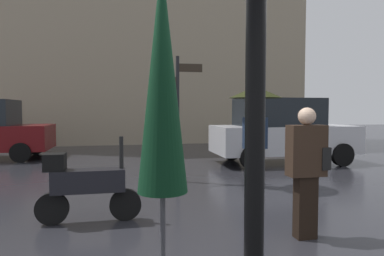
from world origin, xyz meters
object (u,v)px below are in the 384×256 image
(parked_scooter, at_px, (86,184))
(parked_car_left, at_px, (282,131))
(pedestrian_with_umbrella, at_px, (255,106))
(street_signpost, at_px, (178,106))
(folded_patio_umbrella_near, at_px, (162,92))
(pedestrian_with_bag, at_px, (307,165))

(parked_scooter, distance_m, parked_car_left, 6.89)
(pedestrian_with_umbrella, height_order, street_signpost, street_signpost)
(parked_car_left, bearing_deg, folded_patio_umbrella_near, 46.02)
(folded_patio_umbrella_near, height_order, parked_car_left, folded_patio_umbrella_near)
(folded_patio_umbrella_near, relative_size, parked_car_left, 0.61)
(parked_scooter, xyz_separation_m, street_signpost, (1.75, 2.46, 1.15))
(folded_patio_umbrella_near, distance_m, pedestrian_with_umbrella, 5.06)
(pedestrian_with_umbrella, relative_size, street_signpost, 0.75)
(pedestrian_with_bag, bearing_deg, street_signpost, 123.56)
(pedestrian_with_umbrella, xyz_separation_m, parked_scooter, (-3.25, -1.63, -1.14))
(pedestrian_with_umbrella, bearing_deg, street_signpost, 80.43)
(pedestrian_with_bag, height_order, parked_scooter, pedestrian_with_bag)
(pedestrian_with_bag, bearing_deg, folded_patio_umbrella_near, -123.71)
(pedestrian_with_umbrella, relative_size, pedestrian_with_bag, 1.28)
(pedestrian_with_bag, relative_size, parked_car_left, 0.39)
(folded_patio_umbrella_near, distance_m, pedestrian_with_bag, 2.69)
(pedestrian_with_bag, relative_size, parked_scooter, 1.12)
(street_signpost, bearing_deg, folded_patio_umbrella_near, -100.63)
(folded_patio_umbrella_near, distance_m, street_signpost, 5.33)
(pedestrian_with_umbrella, height_order, pedestrian_with_bag, pedestrian_with_umbrella)
(folded_patio_umbrella_near, bearing_deg, pedestrian_with_umbrella, 60.66)
(parked_scooter, bearing_deg, parked_car_left, 45.28)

